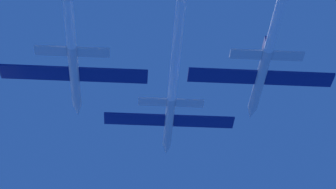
% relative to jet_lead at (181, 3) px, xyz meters
% --- Properties ---
extents(jet_lead, '(19.85, 78.25, 3.29)m').
position_rel_jet_lead_xyz_m(jet_lead, '(0.00, 0.00, 0.00)').
color(jet_lead, silver).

